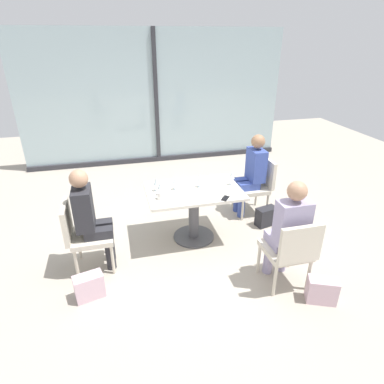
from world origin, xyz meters
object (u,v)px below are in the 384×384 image
(wine_glass_4, at_px, (232,175))
(chair_side_end, at_px, (83,232))
(handbag_0, at_px, (89,287))
(handbag_1, at_px, (322,290))
(wine_glass_1, at_px, (200,178))
(handbag_2, at_px, (266,216))
(person_far_right, at_px, (252,171))
(chair_front_right, at_px, (291,250))
(coffee_cup, at_px, (160,196))
(wine_glass_3, at_px, (156,181))
(person_front_right, at_px, (288,228))
(cell_phone_on_table, at_px, (225,198))
(chair_far_right, at_px, (257,183))
(wine_glass_2, at_px, (175,180))
(dining_table_main, at_px, (194,203))
(wine_glass_0, at_px, (160,185))
(person_side_end, at_px, (90,216))

(wine_glass_4, bearing_deg, chair_side_end, -169.74)
(handbag_0, height_order, handbag_1, same)
(wine_glass_1, bearing_deg, handbag_1, -59.85)
(chair_side_end, height_order, handbag_1, chair_side_end)
(handbag_2, bearing_deg, person_far_right, 88.80)
(chair_front_right, bearing_deg, coffee_cup, 139.29)
(person_far_right, relative_size, wine_glass_3, 6.81)
(chair_front_right, bearing_deg, person_far_right, 81.05)
(chair_front_right, height_order, person_front_right, person_front_right)
(cell_phone_on_table, bearing_deg, chair_far_right, 82.76)
(chair_side_end, xyz_separation_m, wine_glass_4, (1.93, 0.35, 0.37))
(cell_phone_on_table, bearing_deg, wine_glass_2, -179.05)
(chair_far_right, relative_size, cell_phone_on_table, 6.04)
(dining_table_main, distance_m, handbag_1, 1.84)
(wine_glass_4, height_order, coffee_cup, wine_glass_4)
(person_front_right, distance_m, coffee_cup, 1.54)
(wine_glass_1, xyz_separation_m, cell_phone_on_table, (0.22, -0.40, -0.13))
(person_far_right, height_order, wine_glass_4, person_far_right)
(wine_glass_4, xyz_separation_m, handbag_2, (0.58, 0.02, -0.72))
(dining_table_main, distance_m, wine_glass_3, 0.58)
(person_front_right, relative_size, wine_glass_4, 6.81)
(wine_glass_4, bearing_deg, handbag_0, -155.01)
(dining_table_main, height_order, wine_glass_0, wine_glass_0)
(wine_glass_4, distance_m, coffee_cup, 1.02)
(wine_glass_3, distance_m, wine_glass_4, 1.00)
(handbag_0, height_order, handbag_2, same)
(chair_side_end, height_order, cell_phone_on_table, chair_side_end)
(dining_table_main, distance_m, person_front_right, 1.34)
(person_side_end, xyz_separation_m, person_front_right, (2.04, -0.78, 0.00))
(person_front_right, height_order, handbag_0, person_front_right)
(person_far_right, distance_m, coffee_cup, 1.61)
(wine_glass_0, height_order, cell_phone_on_table, wine_glass_0)
(wine_glass_1, xyz_separation_m, wine_glass_4, (0.43, -0.03, 0.00))
(chair_far_right, distance_m, cell_phone_on_table, 1.17)
(wine_glass_4, bearing_deg, wine_glass_1, 176.01)
(wine_glass_1, height_order, cell_phone_on_table, wine_glass_1)
(chair_side_end, height_order, handbag_2, chair_side_end)
(wine_glass_1, height_order, coffee_cup, wine_glass_1)
(handbag_1, bearing_deg, wine_glass_0, 158.18)
(chair_side_end, distance_m, chair_front_right, 2.33)
(coffee_cup, relative_size, handbag_2, 0.30)
(wine_glass_2, relative_size, cell_phone_on_table, 1.28)
(wine_glass_4, bearing_deg, handbag_2, 2.44)
(wine_glass_3, relative_size, handbag_0, 0.62)
(person_far_right, bearing_deg, chair_side_end, -161.95)
(coffee_cup, xyz_separation_m, cell_phone_on_table, (0.78, -0.18, -0.04))
(coffee_cup, distance_m, handbag_1, 2.08)
(wine_glass_4, height_order, handbag_1, wine_glass_4)
(handbag_0, relative_size, handbag_2, 1.00)
(chair_front_right, xyz_separation_m, wine_glass_2, (-0.98, 1.27, 0.37))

